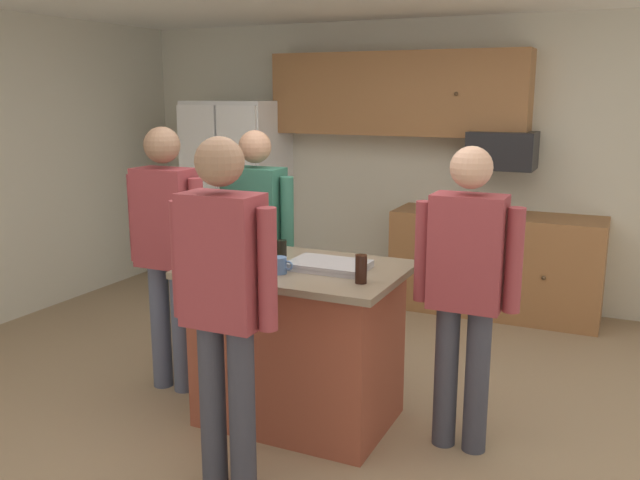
# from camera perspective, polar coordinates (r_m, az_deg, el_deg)

# --- Properties ---
(floor) EXTENTS (7.04, 7.04, 0.00)m
(floor) POSITION_cam_1_polar(r_m,az_deg,el_deg) (4.27, -0.41, -14.63)
(floor) COLOR #937A5B
(floor) RESTS_ON ground
(back_wall) EXTENTS (6.40, 0.10, 2.60)m
(back_wall) POSITION_cam_1_polar(r_m,az_deg,el_deg) (6.47, 10.30, 6.54)
(back_wall) COLOR beige
(back_wall) RESTS_ON ground
(cabinet_run_upper) EXTENTS (2.40, 0.38, 0.75)m
(cabinet_run_upper) POSITION_cam_1_polar(r_m,az_deg,el_deg) (6.37, 6.49, 12.19)
(cabinet_run_upper) COLOR #936038
(cabinet_run_lower) EXTENTS (1.80, 0.63, 0.90)m
(cabinet_run_lower) POSITION_cam_1_polar(r_m,az_deg,el_deg) (6.18, 14.61, -1.94)
(cabinet_run_lower) COLOR #936038
(cabinet_run_lower) RESTS_ON ground
(refrigerator) EXTENTS (0.90, 0.76, 1.86)m
(refrigerator) POSITION_cam_1_polar(r_m,az_deg,el_deg) (6.93, -6.98, 3.92)
(refrigerator) COLOR white
(refrigerator) RESTS_ON ground
(microwave_over_range) EXTENTS (0.56, 0.40, 0.32)m
(microwave_over_range) POSITION_cam_1_polar(r_m,az_deg,el_deg) (6.04, 15.16, 7.33)
(microwave_over_range) COLOR black
(kitchen_island) EXTENTS (1.22, 0.87, 0.95)m
(kitchen_island) POSITION_cam_1_polar(r_m,az_deg,el_deg) (4.04, -1.81, -8.70)
(kitchen_island) COLOR brown
(kitchen_island) RESTS_ON ground
(person_elder_center) EXTENTS (0.57, 0.23, 1.73)m
(person_elder_center) POSITION_cam_1_polar(r_m,az_deg,el_deg) (4.42, -12.84, -0.11)
(person_elder_center) COLOR #4C5166
(person_elder_center) RESTS_ON ground
(person_guest_left) EXTENTS (0.57, 0.23, 1.75)m
(person_guest_left) POSITION_cam_1_polar(r_m,az_deg,el_deg) (3.23, -8.16, -4.37)
(person_guest_left) COLOR #383842
(person_guest_left) RESTS_ON ground
(person_guest_right) EXTENTS (0.57, 0.22, 1.69)m
(person_guest_right) POSITION_cam_1_polar(r_m,az_deg,el_deg) (4.69, -5.38, 0.51)
(person_guest_right) COLOR #4C5166
(person_guest_right) RESTS_ON ground
(person_guest_by_door) EXTENTS (0.57, 0.22, 1.67)m
(person_guest_by_door) POSITION_cam_1_polar(r_m,az_deg,el_deg) (3.65, 12.25, -3.35)
(person_guest_by_door) COLOR #383842
(person_guest_by_door) RESTS_ON ground
(glass_stout_tall) EXTENTS (0.07, 0.07, 0.13)m
(glass_stout_tall) POSITION_cam_1_polar(r_m,az_deg,el_deg) (4.12, -6.63, -0.54)
(glass_stout_tall) COLOR black
(glass_stout_tall) RESTS_ON kitchen_island
(glass_dark_ale) EXTENTS (0.06, 0.06, 0.15)m
(glass_dark_ale) POSITION_cam_1_polar(r_m,az_deg,el_deg) (3.54, 3.49, -2.47)
(glass_dark_ale) COLOR black
(glass_dark_ale) RESTS_ON kitchen_island
(mug_blue_stoneware) EXTENTS (0.13, 0.09, 0.10)m
(mug_blue_stoneware) POSITION_cam_1_polar(r_m,az_deg,el_deg) (4.01, -4.70, -1.11)
(mug_blue_stoneware) COLOR white
(mug_blue_stoneware) RESTS_ON kitchen_island
(mug_ceramic_white) EXTENTS (0.13, 0.09, 0.09)m
(mug_ceramic_white) POSITION_cam_1_polar(r_m,az_deg,el_deg) (3.73, -3.46, -2.15)
(mug_ceramic_white) COLOR #4C6B99
(mug_ceramic_white) RESTS_ON kitchen_island
(glass_pilsner) EXTENTS (0.06, 0.06, 0.14)m
(glass_pilsner) POSITION_cam_1_polar(r_m,az_deg,el_deg) (3.93, -3.27, -1.03)
(glass_pilsner) COLOR black
(glass_pilsner) RESTS_ON kitchen_island
(serving_tray) EXTENTS (0.44, 0.30, 0.04)m
(serving_tray) POSITION_cam_1_polar(r_m,az_deg,el_deg) (3.83, 0.74, -2.14)
(serving_tray) COLOR #B7B7BC
(serving_tray) RESTS_ON kitchen_island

